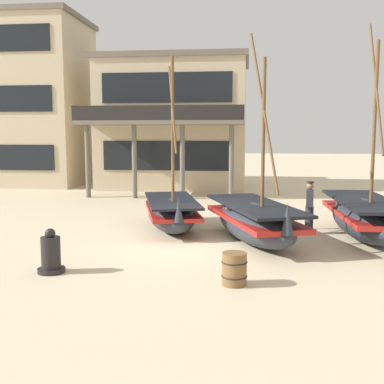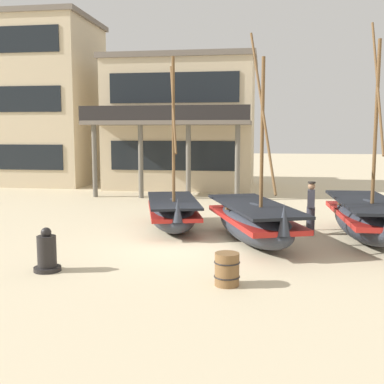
# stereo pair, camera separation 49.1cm
# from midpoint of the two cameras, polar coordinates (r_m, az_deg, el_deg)

# --- Properties ---
(ground_plane) EXTENTS (120.00, 120.00, 0.00)m
(ground_plane) POSITION_cam_midpoint_polar(r_m,az_deg,el_deg) (13.82, 0.40, -6.29)
(ground_plane) COLOR beige
(fishing_boat_near_left) EXTENTS (2.56, 4.43, 5.56)m
(fishing_boat_near_left) POSITION_cam_midpoint_polar(r_m,az_deg,el_deg) (15.84, -1.44, -2.43)
(fishing_boat_near_left) COLOR #2D333D
(fishing_boat_near_left) RESTS_ON ground
(fishing_boat_centre_large) EXTENTS (3.12, 4.97, 6.07)m
(fishing_boat_centre_large) POSITION_cam_midpoint_polar(r_m,az_deg,el_deg) (14.06, 8.42, -3.46)
(fishing_boat_centre_large) COLOR #2D333D
(fishing_boat_centre_large) RESTS_ON ground
(fishing_boat_far_right) EXTENTS (1.82, 5.04, 6.41)m
(fishing_boat_far_right) POSITION_cam_midpoint_polar(r_m,az_deg,el_deg) (15.34, 21.01, -2.88)
(fishing_boat_far_right) COLOR #2D333D
(fishing_boat_far_right) RESTS_ON ground
(fisherman_by_hull) EXTENTS (0.26, 0.38, 1.68)m
(fisherman_by_hull) POSITION_cam_midpoint_polar(r_m,az_deg,el_deg) (15.45, 14.94, -1.94)
(fisherman_by_hull) COLOR #33333D
(fisherman_by_hull) RESTS_ON ground
(capstan_winch) EXTENTS (0.63, 0.63, 1.03)m
(capstan_winch) POSITION_cam_midpoint_polar(r_m,az_deg,el_deg) (11.58, -15.83, -7.11)
(capstan_winch) COLOR black
(capstan_winch) RESTS_ON ground
(wooden_barrel) EXTENTS (0.56, 0.56, 0.70)m
(wooden_barrel) POSITION_cam_midpoint_polar(r_m,az_deg,el_deg) (10.19, 5.60, -9.20)
(wooden_barrel) COLOR brown
(wooden_barrel) RESTS_ON ground
(harbor_building_main) EXTENTS (8.58, 8.79, 7.46)m
(harbor_building_main) POSITION_cam_midpoint_polar(r_m,az_deg,el_deg) (28.28, -0.63, 8.23)
(harbor_building_main) COLOR beige
(harbor_building_main) RESTS_ON ground
(harbor_building_annex) EXTENTS (8.90, 6.11, 10.11)m
(harbor_building_annex) POSITION_cam_midpoint_polar(r_m,az_deg,el_deg) (32.03, -18.80, 10.12)
(harbor_building_annex) COLOR beige
(harbor_building_annex) RESTS_ON ground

